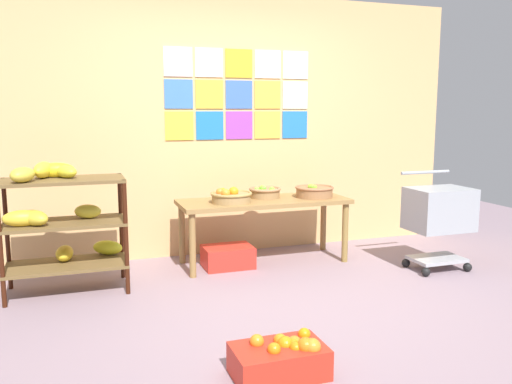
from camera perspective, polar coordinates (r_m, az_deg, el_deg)
name	(u,v)px	position (r m, az deg, el deg)	size (l,w,h in m)	color
ground	(291,312)	(4.00, 3.77, -12.77)	(9.55, 9.55, 0.00)	gray
back_wall_with_art	(224,126)	(5.43, -3.50, 7.15)	(5.12, 0.07, 2.61)	tan
banana_shelf_unit	(60,215)	(4.54, -20.36, -2.34)	(0.95, 0.55, 1.06)	#38170A
display_table	(264,207)	(5.09, 0.85, -1.65)	(1.63, 0.59, 0.62)	olive
fruit_basket_left	(231,196)	(4.89, -2.73, -0.47)	(0.39, 0.39, 0.15)	#A17F4D
fruit_basket_centre	(265,192)	(5.16, 0.96, 0.00)	(0.31, 0.31, 0.12)	#997448
fruit_basket_back_left	(314,191)	(5.23, 6.29, 0.08)	(0.38, 0.38, 0.13)	#986842
produce_crate_under_table	(228,257)	(5.04, -3.05, -6.97)	(0.46, 0.33, 0.20)	red
orange_crate_foreground	(281,358)	(3.10, 2.70, -17.44)	(0.52, 0.32, 0.23)	red
shopping_cart	(439,213)	(5.15, 19.10, -2.11)	(0.56, 0.45, 0.90)	black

